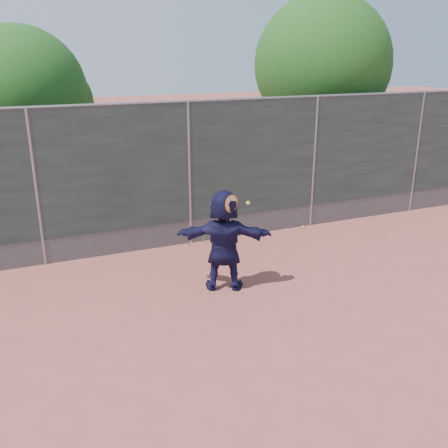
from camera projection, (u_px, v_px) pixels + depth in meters
name	position (u px, v px, depth m)	size (l,w,h in m)	color
ground	(264.00, 318.00, 7.77)	(80.00, 80.00, 0.00)	#9E4C42
player	(224.00, 240.00, 8.50)	(1.64, 0.52, 1.77)	#161438
ball_ground	(303.00, 227.00, 11.67)	(0.07, 0.07, 0.07)	#BFCF2E
fence	(189.00, 171.00, 10.30)	(20.00, 0.06, 3.03)	#38423D
swing_action	(233.00, 205.00, 8.13)	(0.48, 0.16, 0.51)	#D76014
tree_right	(327.00, 68.00, 13.32)	(3.78, 3.60, 5.39)	#382314
tree_left	(28.00, 96.00, 11.49)	(3.15, 3.00, 4.53)	#382314
weed_clump	(205.00, 237.00, 10.79)	(0.68, 0.07, 0.30)	#387226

